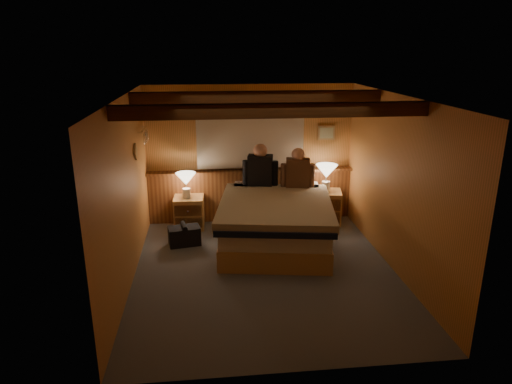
{
  "coord_description": "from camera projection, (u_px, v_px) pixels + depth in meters",
  "views": [
    {
      "loc": [
        -0.75,
        -5.7,
        2.99
      ],
      "look_at": [
        -0.08,
        0.4,
        1.04
      ],
      "focal_mm": 32.0,
      "sensor_mm": 36.0,
      "label": 1
    }
  ],
  "objects": [
    {
      "name": "person_right",
      "position": [
        298.0,
        171.0,
        7.63
      ],
      "size": [
        0.56,
        0.28,
        0.69
      ],
      "rotation": [
        0.0,
        0.0,
        -0.16
      ],
      "color": "#4F311F",
      "rests_on": "bed"
    },
    {
      "name": "wainscot",
      "position": [
        251.0,
        194.0,
        8.16
      ],
      "size": [
        3.6,
        0.23,
        0.94
      ],
      "color": "brown",
      "rests_on": "wall_back"
    },
    {
      "name": "wall_front",
      "position": [
        296.0,
        259.0,
        4.03
      ],
      "size": [
        3.6,
        0.0,
        3.6
      ],
      "primitive_type": "plane",
      "rotation": [
        -1.57,
        0.0,
        0.0
      ],
      "color": "#D88C4D",
      "rests_on": "floor"
    },
    {
      "name": "ceiling_beams",
      "position": [
        264.0,
        103.0,
        5.82
      ],
      "size": [
        3.6,
        1.65,
        0.16
      ],
      "color": "#4D2B13",
      "rests_on": "ceiling"
    },
    {
      "name": "wall_right",
      "position": [
        396.0,
        185.0,
        6.21
      ],
      "size": [
        0.0,
        4.2,
        4.2
      ],
      "primitive_type": "plane",
      "rotation": [
        1.57,
        0.0,
        -1.57
      ],
      "color": "#D88C4D",
      "rests_on": "floor"
    },
    {
      "name": "nightstand_left",
      "position": [
        189.0,
        212.0,
        7.84
      ],
      "size": [
        0.52,
        0.47,
        0.55
      ],
      "rotation": [
        0.0,
        0.0,
        -0.04
      ],
      "color": "tan",
      "rests_on": "floor"
    },
    {
      "name": "lamp_right",
      "position": [
        326.0,
        173.0,
        7.86
      ],
      "size": [
        0.37,
        0.37,
        0.49
      ],
      "color": "white",
      "rests_on": "nightstand_right"
    },
    {
      "name": "ceiling",
      "position": [
        266.0,
        97.0,
        5.65
      ],
      "size": [
        4.2,
        4.2,
        0.0
      ],
      "primitive_type": "plane",
      "rotation": [
        3.14,
        0.0,
        0.0
      ],
      "color": "tan",
      "rests_on": "wall_back"
    },
    {
      "name": "lamp_left",
      "position": [
        186.0,
        180.0,
        7.64
      ],
      "size": [
        0.34,
        0.34,
        0.44
      ],
      "color": "white",
      "rests_on": "nightstand_left"
    },
    {
      "name": "wall_left",
      "position": [
        126.0,
        194.0,
        5.83
      ],
      "size": [
        0.0,
        4.2,
        4.2
      ],
      "primitive_type": "plane",
      "rotation": [
        1.57,
        0.0,
        1.57
      ],
      "color": "#D88C4D",
      "rests_on": "floor"
    },
    {
      "name": "floor",
      "position": [
        265.0,
        271.0,
        6.38
      ],
      "size": [
        4.2,
        4.2,
        0.0
      ],
      "primitive_type": "plane",
      "color": "#4E545D",
      "rests_on": "ground"
    },
    {
      "name": "curtain_window",
      "position": [
        250.0,
        137.0,
        7.84
      ],
      "size": [
        2.18,
        0.09,
        1.11
      ],
      "color": "#4D2B13",
      "rests_on": "wall_back"
    },
    {
      "name": "wall_back",
      "position": [
        250.0,
        154.0,
        8.01
      ],
      "size": [
        3.6,
        0.0,
        3.6
      ],
      "primitive_type": "plane",
      "rotation": [
        1.57,
        0.0,
        0.0
      ],
      "color": "#D88C4D",
      "rests_on": "floor"
    },
    {
      "name": "nightstand_right",
      "position": [
        325.0,
        207.0,
        8.08
      ],
      "size": [
        0.61,
        0.56,
        0.58
      ],
      "rotation": [
        0.0,
        0.0,
        -0.19
      ],
      "color": "tan",
      "rests_on": "floor"
    },
    {
      "name": "duffel_bag",
      "position": [
        184.0,
        235.0,
        7.2
      ],
      "size": [
        0.53,
        0.37,
        0.35
      ],
      "rotation": [
        0.0,
        0.0,
        0.18
      ],
      "color": "black",
      "rests_on": "floor"
    },
    {
      "name": "person_left",
      "position": [
        260.0,
        168.0,
        7.72
      ],
      "size": [
        0.6,
        0.32,
        0.74
      ],
      "rotation": [
        0.0,
        0.0,
        -0.21
      ],
      "color": "black",
      "rests_on": "bed"
    },
    {
      "name": "bed",
      "position": [
        275.0,
        221.0,
        7.15
      ],
      "size": [
        1.97,
        2.41,
        0.74
      ],
      "rotation": [
        0.0,
        0.0,
        -0.16
      ],
      "color": "tan",
      "rests_on": "floor"
    },
    {
      "name": "coat_rail",
      "position": [
        145.0,
        135.0,
        7.19
      ],
      "size": [
        0.05,
        0.55,
        0.24
      ],
      "color": "white",
      "rests_on": "wall_left"
    },
    {
      "name": "framed_print",
      "position": [
        326.0,
        133.0,
        8.02
      ],
      "size": [
        0.3,
        0.04,
        0.25
      ],
      "color": "tan",
      "rests_on": "wall_back"
    }
  ]
}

